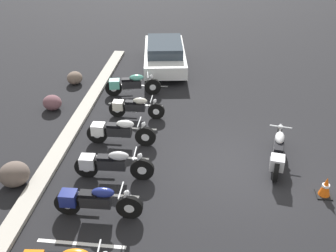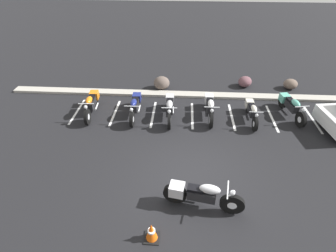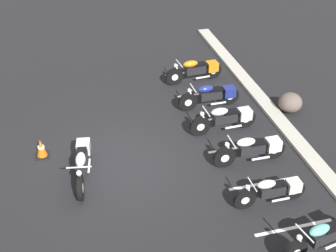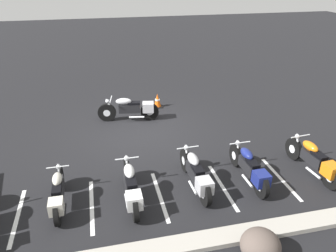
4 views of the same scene
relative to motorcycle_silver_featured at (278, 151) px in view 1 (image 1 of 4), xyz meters
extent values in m
plane|color=black|center=(-0.18, 1.06, -0.49)|extent=(60.00, 60.00, 0.00)
cylinder|color=black|center=(0.93, -0.16, -0.14)|extent=(0.71, 0.24, 0.70)
cylinder|color=silver|center=(0.93, -0.16, -0.14)|extent=(0.28, 0.18, 0.27)
cylinder|color=black|center=(-0.69, 0.12, -0.14)|extent=(0.71, 0.24, 0.70)
cylinder|color=silver|center=(-0.69, 0.12, -0.14)|extent=(0.28, 0.18, 0.27)
cube|color=black|center=(0.07, -0.01, 0.02)|extent=(0.84, 0.43, 0.32)
ellipsoid|color=#B7B7BC|center=(0.27, -0.05, 0.30)|extent=(0.63, 0.37, 0.25)
cube|color=black|center=(-0.11, 0.02, 0.23)|extent=(0.50, 0.33, 0.08)
cube|color=#B7B7BC|center=(-0.64, 0.11, 0.05)|extent=(0.48, 0.45, 0.36)
cylinder|color=silver|center=(0.80, -0.14, 0.13)|extent=(0.28, 0.11, 0.56)
cylinder|color=silver|center=(0.74, -0.13, 0.41)|extent=(0.15, 0.65, 0.04)
sphere|color=silver|center=(0.87, -0.15, 0.32)|extent=(0.15, 0.15, 0.15)
cylinder|color=silver|center=(-0.17, 0.18, -0.30)|extent=(0.59, 0.17, 0.07)
cylinder|color=silver|center=(-4.53, 4.12, 0.38)|extent=(0.64, 0.09, 0.04)
cylinder|color=black|center=(-2.62, 3.88, -0.16)|extent=(0.13, 0.66, 0.66)
cylinder|color=silver|center=(-2.62, 3.88, -0.16)|extent=(0.13, 0.25, 0.25)
cylinder|color=black|center=(-2.65, 5.44, -0.16)|extent=(0.13, 0.66, 0.66)
cylinder|color=silver|center=(-2.65, 5.44, -0.16)|extent=(0.13, 0.25, 0.25)
cube|color=black|center=(-2.63, 4.71, -0.01)|extent=(0.29, 0.77, 0.30)
ellipsoid|color=navy|center=(-2.63, 4.51, 0.26)|extent=(0.27, 0.57, 0.24)
cube|color=black|center=(-2.64, 4.88, 0.19)|extent=(0.25, 0.45, 0.08)
cube|color=navy|center=(-2.65, 5.39, 0.02)|extent=(0.37, 0.41, 0.34)
cylinder|color=silver|center=(-2.62, 4.00, 0.10)|extent=(0.06, 0.26, 0.53)
cylinder|color=silver|center=(-2.62, 4.06, 0.36)|extent=(0.62, 0.05, 0.04)
sphere|color=silver|center=(-2.62, 3.93, 0.28)|extent=(0.14, 0.14, 0.14)
cylinder|color=silver|center=(-2.50, 4.96, -0.31)|extent=(0.08, 0.55, 0.07)
cylinder|color=black|center=(-1.08, 3.83, -0.15)|extent=(0.15, 0.68, 0.67)
cylinder|color=silver|center=(-1.08, 3.83, -0.15)|extent=(0.14, 0.26, 0.26)
cylinder|color=black|center=(-1.14, 5.40, -0.15)|extent=(0.15, 0.68, 0.67)
cylinder|color=silver|center=(-1.14, 5.40, -0.15)|extent=(0.14, 0.26, 0.26)
cube|color=black|center=(-1.11, 4.66, 0.00)|extent=(0.31, 0.78, 0.31)
ellipsoid|color=#B7B7BC|center=(-1.10, 4.46, 0.27)|extent=(0.29, 0.58, 0.24)
cube|color=black|center=(-1.11, 4.84, 0.20)|extent=(0.26, 0.46, 0.08)
cube|color=#B7B7BC|center=(-1.13, 5.35, 0.03)|extent=(0.38, 0.42, 0.35)
cylinder|color=silver|center=(-1.08, 3.95, 0.11)|extent=(0.07, 0.27, 0.54)
cylinder|color=silver|center=(-1.08, 4.01, 0.38)|extent=(0.63, 0.06, 0.04)
sphere|color=silver|center=(-1.08, 3.88, 0.29)|extent=(0.14, 0.14, 0.14)
cylinder|color=silver|center=(-0.98, 4.92, -0.30)|extent=(0.09, 0.56, 0.07)
cylinder|color=black|center=(0.63, 4.00, -0.16)|extent=(0.12, 0.67, 0.67)
cylinder|color=silver|center=(0.63, 4.00, -0.16)|extent=(0.13, 0.25, 0.25)
cylinder|color=black|center=(0.63, 5.57, -0.16)|extent=(0.12, 0.67, 0.67)
cylinder|color=silver|center=(0.63, 5.57, -0.16)|extent=(0.13, 0.25, 0.25)
cube|color=black|center=(0.63, 4.84, 0.00)|extent=(0.28, 0.77, 0.30)
ellipsoid|color=white|center=(0.63, 4.63, 0.27)|extent=(0.26, 0.56, 0.24)
cube|color=black|center=(0.63, 5.01, 0.20)|extent=(0.24, 0.44, 0.08)
cube|color=white|center=(0.63, 5.52, 0.03)|extent=(0.36, 0.40, 0.34)
cylinder|color=silver|center=(0.63, 4.13, 0.11)|extent=(0.06, 0.26, 0.54)
cylinder|color=silver|center=(0.63, 4.19, 0.37)|extent=(0.63, 0.04, 0.04)
sphere|color=silver|center=(0.63, 4.05, 0.29)|extent=(0.14, 0.14, 0.14)
cylinder|color=silver|center=(0.77, 5.09, -0.31)|extent=(0.07, 0.55, 0.07)
cylinder|color=black|center=(2.40, 3.90, -0.19)|extent=(0.11, 0.60, 0.60)
cylinder|color=silver|center=(2.40, 3.90, -0.19)|extent=(0.11, 0.23, 0.23)
cylinder|color=black|center=(2.39, 5.31, -0.19)|extent=(0.11, 0.60, 0.60)
cylinder|color=silver|center=(2.39, 5.31, -0.19)|extent=(0.11, 0.23, 0.23)
cube|color=black|center=(2.40, 4.65, -0.05)|extent=(0.26, 0.69, 0.27)
ellipsoid|color=beige|center=(2.40, 4.47, 0.19)|extent=(0.24, 0.51, 0.22)
cube|color=black|center=(2.40, 4.80, 0.13)|extent=(0.22, 0.40, 0.07)
cube|color=beige|center=(2.39, 5.26, -0.03)|extent=(0.33, 0.36, 0.31)
cylinder|color=silver|center=(2.40, 4.01, 0.05)|extent=(0.05, 0.24, 0.48)
cylinder|color=silver|center=(2.40, 4.06, 0.28)|extent=(0.56, 0.03, 0.03)
sphere|color=silver|center=(2.40, 3.94, 0.21)|extent=(0.13, 0.13, 0.13)
cylinder|color=silver|center=(2.52, 4.87, -0.32)|extent=(0.06, 0.50, 0.06)
cylinder|color=black|center=(4.34, 4.30, -0.16)|extent=(0.24, 0.67, 0.66)
cylinder|color=silver|center=(4.34, 4.30, -0.16)|extent=(0.17, 0.27, 0.25)
cylinder|color=black|center=(4.05, 5.83, -0.16)|extent=(0.24, 0.67, 0.66)
cylinder|color=silver|center=(4.05, 5.83, -0.16)|extent=(0.17, 0.27, 0.25)
cube|color=black|center=(4.18, 5.11, -0.01)|extent=(0.41, 0.80, 0.30)
ellipsoid|color=#59B29E|center=(4.22, 4.92, 0.26)|extent=(0.36, 0.60, 0.24)
cube|color=black|center=(4.15, 5.28, 0.19)|extent=(0.32, 0.48, 0.08)
cube|color=#59B29E|center=(4.06, 5.78, 0.02)|extent=(0.43, 0.46, 0.34)
cylinder|color=silver|center=(4.31, 4.42, 0.10)|extent=(0.11, 0.27, 0.53)
cylinder|color=silver|center=(4.30, 4.48, 0.36)|extent=(0.62, 0.15, 0.04)
sphere|color=silver|center=(4.33, 4.35, 0.28)|extent=(0.14, 0.14, 0.14)
cylinder|color=silver|center=(4.28, 5.38, -0.31)|extent=(0.17, 0.55, 0.07)
cylinder|color=black|center=(8.44, 5.13, -0.17)|extent=(0.66, 0.31, 0.64)
cylinder|color=black|center=(8.66, 3.56, -0.17)|extent=(0.66, 0.31, 0.64)
cylinder|color=black|center=(5.72, 4.74, -0.17)|extent=(0.66, 0.31, 0.64)
cylinder|color=black|center=(5.93, 3.18, -0.17)|extent=(0.66, 0.31, 0.64)
cube|color=white|center=(7.19, 4.15, 0.07)|extent=(4.51, 2.38, 0.55)
cube|color=#2D3842|center=(7.04, 4.13, 0.57)|extent=(2.59, 1.83, 0.45)
cube|color=#A8A399|center=(-0.18, 6.63, -0.43)|extent=(18.00, 0.50, 0.12)
ellipsoid|color=brown|center=(-1.67, 7.27, -0.15)|extent=(1.14, 1.14, 0.67)
ellipsoid|color=brown|center=(2.68, 7.83, -0.22)|extent=(0.99, 0.99, 0.55)
ellipsoid|color=brown|center=(5.00, 7.72, -0.23)|extent=(0.73, 0.68, 0.53)
cube|color=black|center=(-1.24, -1.11, -0.47)|extent=(0.40, 0.40, 0.03)
cone|color=#EA590F|center=(-1.24, -1.11, -0.19)|extent=(0.32, 0.32, 0.59)
cylinder|color=white|center=(-1.24, -1.11, -0.16)|extent=(0.20, 0.20, 0.06)
cube|color=white|center=(-3.59, 4.84, -0.49)|extent=(0.10, 2.10, 0.00)
cube|color=white|center=(-1.85, 4.84, -0.49)|extent=(0.10, 2.10, 0.00)
cube|color=white|center=(-0.11, 4.84, -0.49)|extent=(0.10, 2.10, 0.00)
cube|color=white|center=(1.64, 4.84, -0.49)|extent=(0.10, 2.10, 0.00)
cube|color=white|center=(3.38, 4.84, -0.49)|extent=(0.10, 2.10, 0.00)
cube|color=white|center=(5.12, 4.84, -0.49)|extent=(0.10, 2.10, 0.00)
camera|label=1|loc=(-9.73, 2.16, 6.47)|focal=42.00mm
camera|label=2|loc=(-0.58, -4.94, 5.92)|focal=28.00mm
camera|label=3|loc=(10.57, -0.32, 8.11)|focal=50.00mm
camera|label=4|loc=(1.24, 11.59, 4.90)|focal=35.00mm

